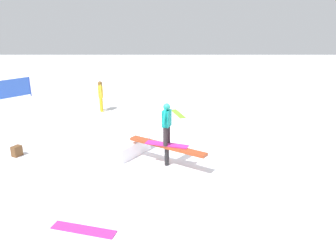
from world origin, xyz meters
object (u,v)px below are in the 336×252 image
at_px(loose_snowboard_magenta, 85,229).
at_px(rail_feature, 168,148).
at_px(loose_snowboard_lime, 179,114).
at_px(backpack_on_snow, 18,151).
at_px(bystander_yellow, 102,94).
at_px(main_rider_on_rail, 168,125).

bearing_deg(loose_snowboard_magenta, rail_feature, 76.13).
xyz_separation_m(rail_feature, loose_snowboard_lime, (0.50, 5.52, -0.56)).
height_order(loose_snowboard_magenta, backpack_on_snow, backpack_on_snow).
height_order(rail_feature, bystander_yellow, bystander_yellow).
bearing_deg(bystander_yellow, loose_snowboard_magenta, 172.68).
bearing_deg(backpack_on_snow, rail_feature, -70.16).
bearing_deg(bystander_yellow, rail_feature, -168.26).
bearing_deg(rail_feature, backpack_on_snow, -154.81).
relative_size(rail_feature, loose_snowboard_lime, 1.63).
distance_m(main_rider_on_rail, loose_snowboard_lime, 5.69).
height_order(rail_feature, loose_snowboard_magenta, rail_feature).
height_order(loose_snowboard_magenta, loose_snowboard_lime, same).
xyz_separation_m(rail_feature, backpack_on_snow, (-4.89, 0.69, -0.40)).
height_order(rail_feature, backpack_on_snow, rail_feature).
relative_size(bystander_yellow, backpack_on_snow, 4.25).
bearing_deg(main_rider_on_rail, bystander_yellow, 136.81).
height_order(loose_snowboard_lime, backpack_on_snow, backpack_on_snow).
bearing_deg(backpack_on_snow, loose_snowboard_magenta, -113.55).
distance_m(rail_feature, main_rider_on_rail, 0.72).
height_order(rail_feature, loose_snowboard_lime, rail_feature).
height_order(main_rider_on_rail, backpack_on_snow, main_rider_on_rail).
bearing_deg(backpack_on_snow, loose_snowboard_lime, -20.25).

